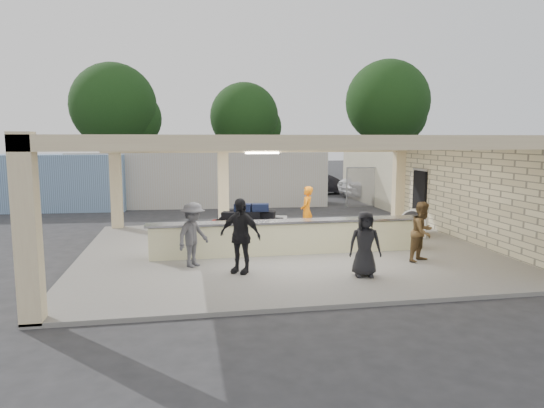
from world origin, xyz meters
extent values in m
plane|color=#29292B|center=(0.00, 0.00, 0.00)|extent=(120.00, 120.00, 0.00)
cube|color=slate|center=(0.00, 0.00, 0.05)|extent=(12.00, 10.00, 0.10)
cube|color=beige|center=(0.00, 0.00, 3.50)|extent=(12.00, 10.00, 0.02)
cube|color=beige|center=(6.00, 0.00, 1.75)|extent=(0.02, 10.00, 3.50)
cube|color=black|center=(5.94, 3.20, 1.15)|extent=(0.10, 0.95, 2.10)
cube|color=beige|center=(0.00, 4.75, 3.20)|extent=(12.00, 0.50, 0.60)
cube|color=beige|center=(0.00, -4.85, 3.35)|extent=(12.00, 0.30, 0.30)
cube|color=beige|center=(-5.50, 4.75, 1.80)|extent=(0.40, 0.40, 3.50)
cube|color=beige|center=(-1.50, 4.75, 1.80)|extent=(0.40, 0.40, 3.50)
cube|color=beige|center=(5.80, 4.80, 1.80)|extent=(0.40, 0.40, 3.50)
cube|color=beige|center=(-5.80, -4.80, 1.80)|extent=(0.40, 0.40, 3.50)
cube|color=white|center=(0.00, 4.50, 2.88)|extent=(1.30, 0.12, 0.06)
cube|color=#FFEABF|center=(3.80, 1.50, 3.47)|extent=(0.55, 0.55, 0.04)
cube|color=#FFEABF|center=(3.80, -0.50, 3.47)|extent=(0.55, 0.55, 0.04)
cube|color=#FFEABF|center=(3.80, -2.50, 3.47)|extent=(0.55, 0.55, 0.04)
cube|color=beige|center=(0.00, -0.50, 0.55)|extent=(8.00, 0.50, 0.90)
cube|color=#B7B7BC|center=(0.00, -0.50, 1.05)|extent=(8.20, 0.58, 0.06)
cube|color=white|center=(-1.03, 0.82, 0.64)|extent=(2.56, 2.01, 0.11)
cylinder|color=black|center=(-2.04, 0.65, 0.28)|extent=(0.22, 0.37, 0.36)
cylinder|color=black|center=(-1.72, 1.58, 0.28)|extent=(0.22, 0.37, 0.36)
cylinder|color=black|center=(-0.35, 0.05, 0.28)|extent=(0.22, 0.37, 0.36)
cylinder|color=black|center=(-0.02, 0.98, 0.28)|extent=(0.22, 0.37, 0.36)
cube|color=white|center=(-0.81, 1.45, 0.82)|extent=(2.13, 0.79, 0.27)
cube|color=white|center=(-1.26, 0.18, 0.82)|extent=(2.13, 0.79, 0.27)
cube|color=black|center=(-1.80, 0.80, 0.81)|extent=(0.60, 0.49, 0.23)
cube|color=black|center=(-1.21, 0.59, 0.81)|extent=(0.60, 0.49, 0.23)
cube|color=black|center=(-0.62, 0.38, 0.81)|extent=(0.60, 0.49, 0.23)
cube|color=black|center=(-1.62, 1.31, 0.81)|extent=(0.60, 0.49, 0.23)
cube|color=black|center=(-1.03, 1.10, 0.81)|extent=(0.60, 0.49, 0.23)
cube|color=black|center=(-0.44, 0.89, 0.81)|extent=(0.60, 0.49, 0.23)
cube|color=black|center=(-1.60, 0.83, 1.05)|extent=(0.60, 0.49, 0.23)
cube|color=black|center=(-0.95, 0.79, 1.05)|extent=(0.60, 0.49, 0.23)
cube|color=black|center=(-0.47, 0.81, 1.05)|extent=(0.60, 0.49, 0.23)
cube|color=black|center=(-1.28, 1.19, 1.05)|extent=(0.60, 0.49, 0.23)
cube|color=black|center=(-1.20, 0.88, 1.29)|extent=(0.60, 0.49, 0.23)
cube|color=black|center=(-0.67, 0.78, 1.29)|extent=(0.60, 0.49, 0.23)
cube|color=#590F0C|center=(-1.91, 0.75, 0.81)|extent=(0.60, 0.49, 0.23)
cube|color=black|center=(-0.18, 0.80, 0.81)|extent=(0.60, 0.49, 0.23)
cylinder|color=white|center=(4.62, 0.98, 0.64)|extent=(0.84, 0.81, 0.88)
cylinder|color=black|center=(4.62, 0.98, 0.64)|extent=(0.80, 0.78, 0.78)
cube|color=white|center=(4.33, 0.98, 0.25)|extent=(0.06, 0.49, 0.29)
cube|color=white|center=(4.91, 0.98, 0.25)|extent=(0.06, 0.49, 0.29)
imported|color=orange|center=(1.10, 1.81, 0.96)|extent=(0.55, 0.71, 1.72)
imported|color=brown|center=(3.35, -2.04, 0.92)|extent=(0.86, 0.71, 1.64)
imported|color=black|center=(-1.66, -2.28, 1.04)|extent=(1.14, 0.95, 1.88)
imported|color=#4C4C51|center=(-2.80, -1.50, 0.95)|extent=(1.00, 1.09, 1.70)
imported|color=black|center=(1.28, -3.14, 0.90)|extent=(0.83, 0.46, 1.60)
imported|color=white|center=(8.53, 12.50, 0.73)|extent=(5.52, 3.48, 1.46)
imported|color=white|center=(13.50, 13.81, 0.64)|extent=(4.35, 2.77, 1.29)
imported|color=black|center=(5.48, 14.96, 0.65)|extent=(4.03, 1.71, 1.31)
cube|color=#B9B9B5|center=(-2.14, 11.00, 1.38)|extent=(12.83, 3.23, 2.75)
cube|color=#80A4CD|center=(-10.87, 10.89, 1.34)|extent=(10.46, 3.10, 2.69)
cylinder|color=gray|center=(5.00, 9.00, 1.00)|extent=(0.06, 0.06, 2.00)
cylinder|color=gray|center=(7.00, 9.00, 1.00)|extent=(0.06, 0.06, 2.00)
cylinder|color=gray|center=(9.00, 9.00, 1.00)|extent=(0.06, 0.06, 2.00)
cylinder|color=gray|center=(11.00, 9.00, 1.00)|extent=(0.06, 0.06, 2.00)
cylinder|color=gray|center=(13.00, 9.00, 1.00)|extent=(0.06, 0.06, 2.00)
cylinder|color=gray|center=(15.00, 9.00, 1.00)|extent=(0.06, 0.06, 2.00)
cube|color=gray|center=(11.00, 9.00, 1.00)|extent=(12.00, 0.02, 2.00)
cylinder|color=gray|center=(11.00, 9.00, 2.00)|extent=(12.00, 0.05, 0.05)
cylinder|color=#382619|center=(-8.00, 24.00, 2.25)|extent=(0.70, 0.70, 4.50)
sphere|color=black|center=(-8.00, 24.00, 5.85)|extent=(6.30, 6.30, 6.30)
sphere|color=black|center=(-6.80, 24.60, 4.95)|extent=(4.50, 4.50, 4.50)
cylinder|color=#382619|center=(2.00, 26.00, 2.00)|extent=(0.70, 0.70, 4.00)
sphere|color=black|center=(2.00, 26.00, 5.20)|extent=(5.60, 5.60, 5.60)
sphere|color=black|center=(3.20, 26.60, 4.40)|extent=(4.00, 4.00, 4.00)
cylinder|color=#382619|center=(14.00, 25.00, 2.50)|extent=(0.70, 0.70, 5.00)
sphere|color=black|center=(14.00, 25.00, 6.50)|extent=(7.00, 7.00, 7.00)
sphere|color=black|center=(15.20, 25.60, 5.50)|extent=(5.00, 5.00, 5.00)
cube|color=beige|center=(9.50, 10.00, 1.60)|extent=(6.00, 8.00, 3.20)
camera|label=1|loc=(-3.00, -14.03, 3.42)|focal=32.00mm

